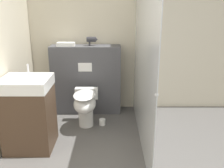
% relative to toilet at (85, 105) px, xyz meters
% --- Properties ---
extents(wall_back, '(8.00, 0.06, 2.50)m').
position_rel_toilet_xyz_m(wall_back, '(0.41, 0.80, 0.90)').
color(wall_back, beige).
rests_on(wall_back, ground_plane).
extents(partition_panel, '(1.15, 0.31, 1.15)m').
position_rel_toilet_xyz_m(partition_panel, '(-0.03, 0.59, 0.22)').
color(partition_panel, '#4C4C51').
rests_on(partition_panel, ground_plane).
extents(shower_glass, '(0.04, 2.17, 2.13)m').
position_rel_toilet_xyz_m(shower_glass, '(0.79, -0.32, 0.71)').
color(shower_glass, silver).
rests_on(shower_glass, ground_plane).
extents(toilet, '(0.36, 0.59, 0.55)m').
position_rel_toilet_xyz_m(toilet, '(0.00, 0.00, 0.00)').
color(toilet, white).
rests_on(toilet, ground_plane).
extents(sink_vanity, '(0.59, 0.54, 1.08)m').
position_rel_toilet_xyz_m(sink_vanity, '(-0.65, -0.56, 0.12)').
color(sink_vanity, '#473323').
rests_on(sink_vanity, ground_plane).
extents(hair_drier, '(0.18, 0.08, 0.14)m').
position_rel_toilet_xyz_m(hair_drier, '(0.07, 0.60, 0.89)').
color(hair_drier, '#2D2D33').
rests_on(hair_drier, partition_panel).
extents(folded_towel, '(0.28, 0.15, 0.06)m').
position_rel_toilet_xyz_m(folded_towel, '(-0.34, 0.56, 0.82)').
color(folded_towel, white).
rests_on(folded_towel, partition_panel).
extents(spare_toilet_roll, '(0.10, 0.10, 0.09)m').
position_rel_toilet_xyz_m(spare_toilet_roll, '(0.25, 0.05, -0.31)').
color(spare_toilet_roll, white).
rests_on(spare_toilet_roll, ground_plane).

